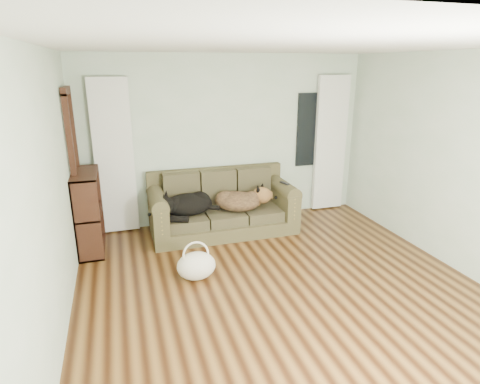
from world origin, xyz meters
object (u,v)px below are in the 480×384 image
object	(u,v)px
bookshelf	(89,215)
dog_shepherd	(240,201)
sofa	(223,203)
dog_black_lab	(185,206)
tote_bag	(196,266)

from	to	relation	value
bookshelf	dog_shepherd	bearing A→B (deg)	3.63
sofa	dog_black_lab	size ratio (longest dim) A/B	2.92
dog_black_lab	dog_shepherd	xyz separation A→B (m)	(0.82, -0.03, 0.01)
dog_shepherd	dog_black_lab	bearing A→B (deg)	26.46
sofa	tote_bag	size ratio (longest dim) A/B	4.65
dog_black_lab	tote_bag	world-z (taller)	dog_black_lab
dog_black_lab	dog_shepherd	world-z (taller)	dog_shepherd
sofa	bookshelf	bearing A→B (deg)	-178.09
dog_shepherd	tote_bag	bearing A→B (deg)	81.45
dog_black_lab	tote_bag	size ratio (longest dim) A/B	1.59
dog_black_lab	tote_bag	distance (m)	1.29
dog_shepherd	sofa	bearing A→B (deg)	8.19
sofa	dog_shepherd	size ratio (longest dim) A/B	3.02
dog_shepherd	tote_bag	xyz separation A→B (m)	(-0.92, -1.21, -0.33)
sofa	bookshelf	world-z (taller)	bookshelf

